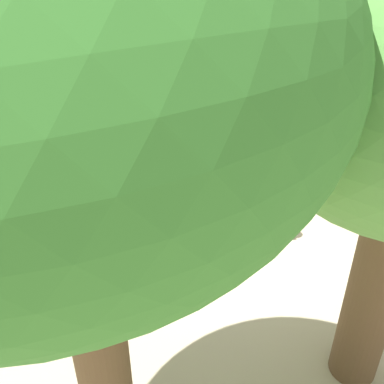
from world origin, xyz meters
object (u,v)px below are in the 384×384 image
Objects in this scene: shade_tree_main at (57,78)px; market_stall_white at (97,96)px; wooden_bench at (363,211)px; picnic_table_far at (254,169)px; elephant at (205,194)px; market_stall_green at (33,116)px; person_handler at (275,205)px.

shade_tree_main is 3.33× the size of market_stall_white.
picnic_table_far is at bearing 24.98° from wooden_bench.
wooden_bench is 3.37m from picnic_table_far.
shade_tree_main is 10.37m from picnic_table_far.
elephant is at bearing 61.99° from wooden_bench.
market_stall_green reaches higher than elephant.
wooden_bench is 10.97m from market_stall_green.
person_handler is at bearing 45.76° from elephant.
elephant is at bearing 31.20° from shade_tree_main.
wooden_bench is (8.36, 0.30, -5.79)m from shade_tree_main.
picnic_table_far is 7.72m from market_stall_green.
market_stall_green reaches higher than wooden_bench.
person_handler is 0.64× the size of market_stall_green.
market_stall_white is (1.74, 7.30, 0.15)m from elephant.
shade_tree_main is (-5.39, -3.26, 5.27)m from elephant.
picnic_table_far is at bearing -83.80° from market_stall_white.
elephant is 0.89× the size of market_stall_green.
person_handler is 0.19× the size of shade_tree_main.
shade_tree_main is (-6.34, -1.73, 5.31)m from person_handler.
elephant is 7.51m from market_stall_white.
market_stall_green is at bearing 37.33° from wooden_bench.
person_handler is at bearing -78.45° from market_stall_green.
shade_tree_main reaches higher than person_handler.
market_stall_green is 1.00× the size of market_stall_white.
wooden_bench is at bearing -152.16° from person_handler.
picnic_table_far is (7.89, 3.63, -5.67)m from shade_tree_main.
market_stall_white is at bearing 23.69° from wooden_bench.
person_handler is 9.02m from market_stall_green.
wooden_bench is 0.71× the size of picnic_table_far.
person_handler reaches higher than elephant.
market_stall_white reaches higher than person_handler.
person_handler is 0.64× the size of market_stall_white.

